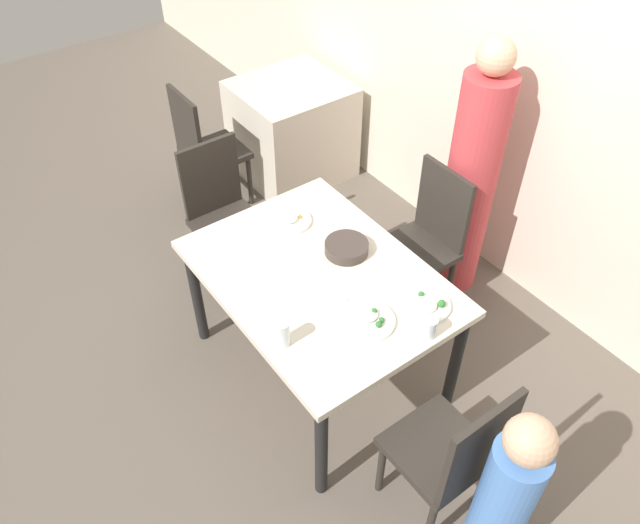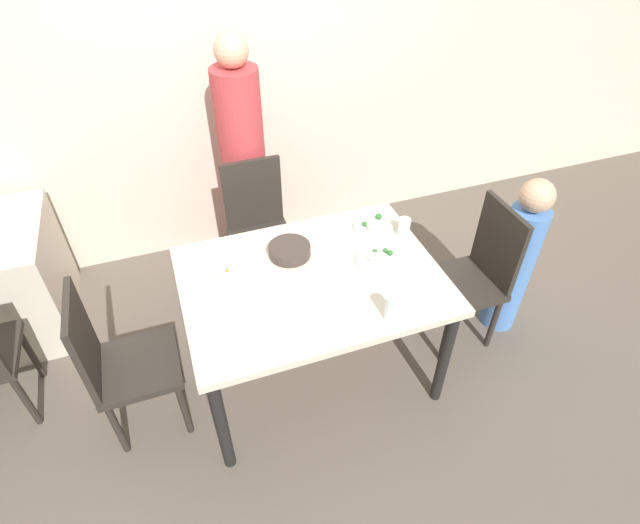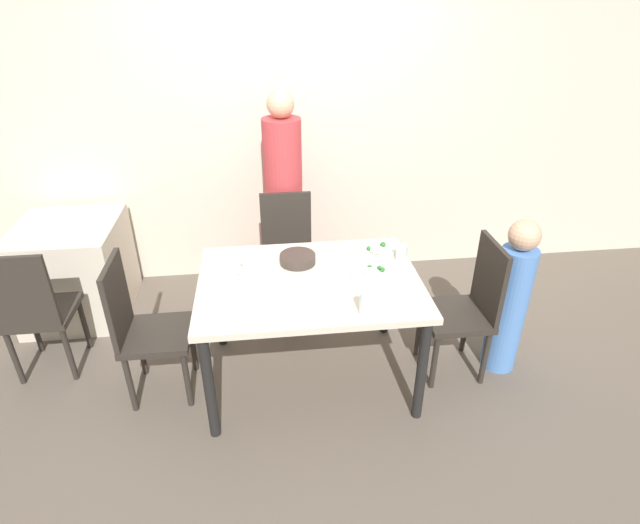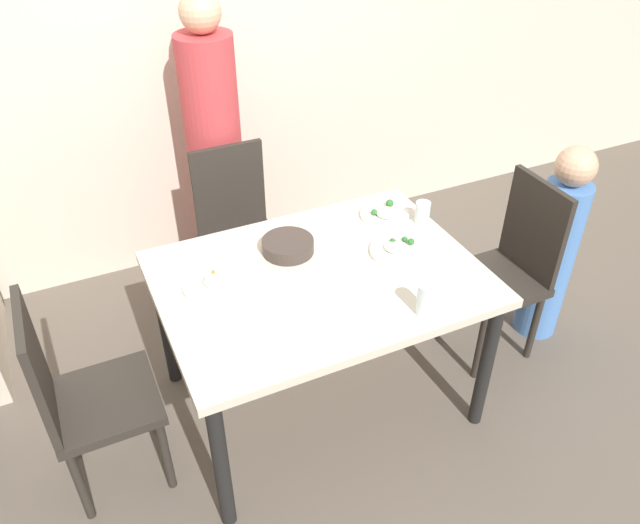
# 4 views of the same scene
# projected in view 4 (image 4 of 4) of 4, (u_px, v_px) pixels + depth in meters

# --- Properties ---
(ground_plane) EXTENTS (10.00, 10.00, 0.00)m
(ground_plane) POSITION_uv_depth(u_px,v_px,m) (320.00, 397.00, 2.99)
(ground_plane) COLOR #60564C
(wall_back) EXTENTS (10.00, 0.06, 2.70)m
(wall_back) POSITION_uv_depth(u_px,v_px,m) (201.00, 29.00, 3.27)
(wall_back) COLOR beige
(wall_back) RESTS_ON ground_plane
(dining_table) EXTENTS (1.31, 0.96, 0.74)m
(dining_table) POSITION_uv_depth(u_px,v_px,m) (320.00, 290.00, 2.60)
(dining_table) COLOR beige
(dining_table) RESTS_ON ground_plane
(chair_adult_spot) EXTENTS (0.40, 0.40, 0.93)m
(chair_adult_spot) POSITION_uv_depth(u_px,v_px,m) (239.00, 230.00, 3.28)
(chair_adult_spot) COLOR #2D2823
(chair_adult_spot) RESTS_ON ground_plane
(chair_child_spot) EXTENTS (0.40, 0.40, 0.93)m
(chair_child_spot) POSITION_uv_depth(u_px,v_px,m) (508.00, 266.00, 3.02)
(chair_child_spot) COLOR #2D2823
(chair_child_spot) RESTS_ON ground_plane
(chair_empty_left) EXTENTS (0.40, 0.40, 0.93)m
(chair_empty_left) POSITION_uv_depth(u_px,v_px,m) (82.00, 395.00, 2.36)
(chair_empty_left) COLOR #2D2823
(chair_empty_left) RESTS_ON ground_plane
(person_adult) EXTENTS (0.29, 0.29, 1.62)m
(person_adult) POSITION_uv_depth(u_px,v_px,m) (216.00, 160.00, 3.35)
(person_adult) COLOR #C63D42
(person_adult) RESTS_ON ground_plane
(person_child) EXTENTS (0.22, 0.22, 1.07)m
(person_child) POSITION_uv_depth(u_px,v_px,m) (554.00, 249.00, 3.10)
(person_child) COLOR #5184D1
(person_child) RESTS_ON ground_plane
(bowl_curry) EXTENTS (0.22, 0.22, 0.06)m
(bowl_curry) POSITION_uv_depth(u_px,v_px,m) (288.00, 245.00, 2.67)
(bowl_curry) COLOR #3D332D
(bowl_curry) RESTS_ON dining_table
(plate_rice_adult) EXTENTS (0.23, 0.23, 0.05)m
(plate_rice_adult) POSITION_uv_depth(u_px,v_px,m) (385.00, 214.00, 2.91)
(plate_rice_adult) COLOR white
(plate_rice_adult) RESTS_ON dining_table
(plate_rice_child) EXTENTS (0.24, 0.24, 0.05)m
(plate_rice_child) POSITION_uv_depth(u_px,v_px,m) (213.00, 284.00, 2.48)
(plate_rice_child) COLOR white
(plate_rice_child) RESTS_ON dining_table
(plate_noodles) EXTENTS (0.26, 0.26, 0.05)m
(plate_noodles) POSITION_uv_depth(u_px,v_px,m) (399.00, 250.00, 2.67)
(plate_noodles) COLOR white
(plate_noodles) RESTS_ON dining_table
(glass_water_tall) EXTENTS (0.07, 0.07, 0.10)m
(glass_water_tall) POSITION_uv_depth(u_px,v_px,m) (423.00, 212.00, 2.85)
(glass_water_tall) COLOR silver
(glass_water_tall) RESTS_ON dining_table
(glass_water_short) EXTENTS (0.06, 0.06, 0.13)m
(glass_water_short) POSITION_uv_depth(u_px,v_px,m) (425.00, 299.00, 2.32)
(glass_water_short) COLOR silver
(glass_water_short) RESTS_ON dining_table
(napkin_folded) EXTENTS (0.14, 0.14, 0.01)m
(napkin_folded) POSITION_uv_depth(u_px,v_px,m) (246.00, 360.00, 2.16)
(napkin_folded) COLOR white
(napkin_folded) RESTS_ON dining_table
(fork_steel) EXTENTS (0.17, 0.10, 0.01)m
(fork_steel) POSITION_uv_depth(u_px,v_px,m) (354.00, 271.00, 2.57)
(fork_steel) COLOR silver
(fork_steel) RESTS_ON dining_table
(spoon_steel) EXTENTS (0.17, 0.10, 0.01)m
(spoon_steel) POSITION_uv_depth(u_px,v_px,m) (345.00, 229.00, 2.83)
(spoon_steel) COLOR silver
(spoon_steel) RESTS_ON dining_table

